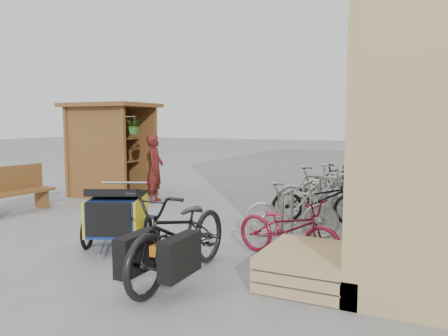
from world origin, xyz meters
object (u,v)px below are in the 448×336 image
at_px(bike_4, 326,192).
at_px(pallet_stack, 308,266).
at_px(person_kiosk, 155,169).
at_px(cargo_bike, 181,235).
at_px(bike_5, 334,188).
at_px(bike_0, 288,228).
at_px(bike_6, 341,185).
at_px(shopping_carts, 382,169).
at_px(child_trailer, 117,213).
at_px(bike_3, 319,193).
at_px(bike_7, 338,182).
at_px(bench, 14,189).
at_px(bike_2, 318,199).
at_px(kiosk, 108,137).
at_px(bike_1, 291,211).

bearing_deg(bike_4, pallet_stack, -173.02).
relative_size(pallet_stack, person_kiosk, 0.74).
height_order(cargo_bike, bike_5, cargo_bike).
bearing_deg(bike_0, pallet_stack, -134.36).
bearing_deg(bike_6, pallet_stack, -179.04).
bearing_deg(shopping_carts, child_trailer, -110.35).
relative_size(child_trailer, bike_3, 0.96).
distance_m(pallet_stack, child_trailer, 3.02).
bearing_deg(bike_0, bike_5, 15.59).
bearing_deg(bike_4, bike_3, 178.34).
distance_m(bike_4, bike_7, 1.79).
bearing_deg(bench, bike_2, 21.11).
xyz_separation_m(child_trailer, bike_2, (2.36, 2.97, -0.09)).
distance_m(bike_2, bike_3, 0.34).
distance_m(person_kiosk, bike_5, 4.20).
bearing_deg(bench, bike_0, -0.33).
xyz_separation_m(kiosk, bench, (-0.40, -2.54, -1.04)).
height_order(shopping_carts, bike_3, bike_3).
distance_m(shopping_carts, bike_2, 5.14).
bearing_deg(bike_6, bike_4, 171.51).
height_order(bench, bike_3, bike_3).
xyz_separation_m(bike_3, bike_7, (-0.10, 2.41, -0.09)).
height_order(kiosk, shopping_carts, kiosk).
xyz_separation_m(pallet_stack, bench, (-6.68, 1.33, 0.30)).
bearing_deg(bike_0, bike_6, 15.72).
relative_size(cargo_bike, bike_2, 1.23).
height_order(pallet_stack, bike_0, bike_0).
relative_size(child_trailer, cargo_bike, 0.78).
bearing_deg(bike_6, bike_2, 174.35).
xyz_separation_m(bike_3, bike_5, (0.09, 1.03, -0.02)).
relative_size(person_kiosk, bike_4, 0.95).
height_order(bike_4, bike_7, bike_4).
bearing_deg(bike_0, bench, 99.31).
bearing_deg(kiosk, bike_3, -4.00).
distance_m(shopping_carts, person_kiosk, 6.57).
bearing_deg(bike_4, bike_1, 175.33).
bearing_deg(bench, bike_7, 42.14).
bearing_deg(child_trailer, bike_2, 26.87).
xyz_separation_m(kiosk, bike_0, (5.77, -3.05, -1.12)).
xyz_separation_m(bike_5, bike_6, (-0.04, 0.94, -0.07)).
bearing_deg(bench, bike_6, 38.68).
bearing_deg(bike_5, bike_3, -165.15).
distance_m(bike_3, bike_4, 0.63).
bearing_deg(bike_2, bike_6, -12.29).
bearing_deg(pallet_stack, bench, 168.70).
relative_size(cargo_bike, bike_3, 1.23).
bearing_deg(child_trailer, bike_5, 36.42).
height_order(child_trailer, bike_6, child_trailer).
relative_size(shopping_carts, bike_2, 1.04).
height_order(kiosk, bench, kiosk).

